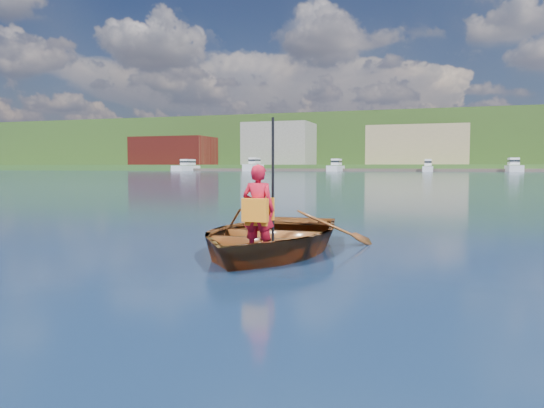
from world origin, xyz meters
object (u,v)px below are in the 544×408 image
object	(u,v)px
rowboat	(270,235)
child_paddler	(258,210)
marina_yachts	(406,167)
dock	(432,170)

from	to	relation	value
rowboat	child_paddler	size ratio (longest dim) A/B	2.13
child_paddler	marina_yachts	world-z (taller)	marina_yachts
child_paddler	marina_yachts	size ratio (longest dim) A/B	0.01
rowboat	marina_yachts	xyz separation A→B (m)	(-7.71, 142.47, 1.08)
child_paddler	dock	world-z (taller)	child_paddler
dock	rowboat	bearing A→B (deg)	-89.69
rowboat	dock	size ratio (longest dim) A/B	0.02
rowboat	dock	world-z (taller)	dock
dock	marina_yachts	distance (m)	8.39
marina_yachts	rowboat	bearing A→B (deg)	-86.90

